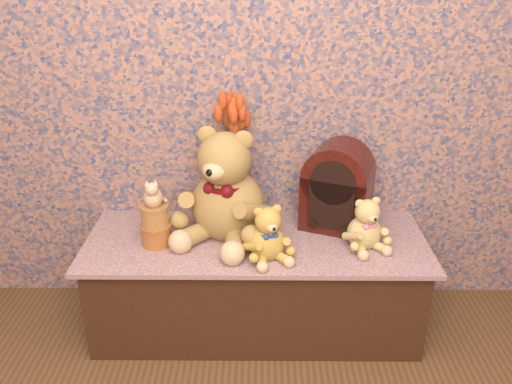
% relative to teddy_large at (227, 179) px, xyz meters
% --- Properties ---
extents(display_shelf, '(1.42, 0.55, 0.44)m').
position_rel_teddy_large_xyz_m(display_shelf, '(0.12, -0.05, -0.47)').
color(display_shelf, '#374A71').
rests_on(display_shelf, ground).
extents(teddy_large, '(0.55, 0.59, 0.51)m').
position_rel_teddy_large_xyz_m(teddy_large, '(0.00, 0.00, 0.00)').
color(teddy_large, '#A47A3F').
rests_on(teddy_large, display_shelf).
extents(teddy_medium, '(0.26, 0.28, 0.24)m').
position_rel_teddy_large_xyz_m(teddy_medium, '(0.16, -0.19, -0.13)').
color(teddy_medium, '#B58E33').
rests_on(teddy_medium, display_shelf).
extents(teddy_small, '(0.25, 0.27, 0.23)m').
position_rel_teddy_large_xyz_m(teddy_small, '(0.56, -0.10, -0.14)').
color(teddy_small, '#E0C06A').
rests_on(teddy_small, display_shelf).
extents(cathedral_radio, '(0.33, 0.29, 0.38)m').
position_rel_teddy_large_xyz_m(cathedral_radio, '(0.46, 0.07, -0.06)').
color(cathedral_radio, black).
rests_on(cathedral_radio, display_shelf).
extents(ceramic_vase, '(0.16, 0.16, 0.20)m').
position_rel_teddy_large_xyz_m(ceramic_vase, '(0.02, 0.15, -0.15)').
color(ceramic_vase, tan).
rests_on(ceramic_vase, display_shelf).
extents(dried_stalks, '(0.22, 0.22, 0.41)m').
position_rel_teddy_large_xyz_m(dried_stalks, '(0.02, 0.15, 0.15)').
color(dried_stalks, '#C94920').
rests_on(dried_stalks, ceramic_vase).
extents(biscuit_tin_lower, '(0.16, 0.16, 0.09)m').
position_rel_teddy_large_xyz_m(biscuit_tin_lower, '(-0.29, -0.09, -0.21)').
color(biscuit_tin_lower, gold).
rests_on(biscuit_tin_lower, display_shelf).
extents(biscuit_tin_upper, '(0.14, 0.14, 0.09)m').
position_rel_teddy_large_xyz_m(biscuit_tin_upper, '(-0.29, -0.09, -0.12)').
color(biscuit_tin_upper, tan).
rests_on(biscuit_tin_upper, biscuit_tin_lower).
extents(cat_figurine, '(0.10, 0.11, 0.13)m').
position_rel_teddy_large_xyz_m(cat_figurine, '(-0.29, -0.09, -0.02)').
color(cat_figurine, silver).
rests_on(cat_figurine, biscuit_tin_upper).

